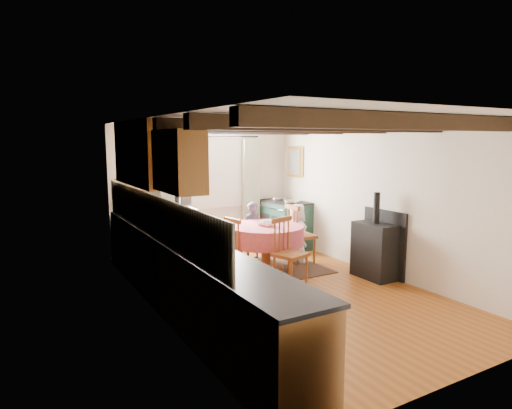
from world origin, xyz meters
TOP-DOWN VIEW (x-y plane):
  - floor at (0.00, 0.00)m, footprint 3.60×5.50m
  - ceiling at (0.00, 0.00)m, footprint 3.60×5.50m
  - wall_back at (0.00, 2.75)m, footprint 3.60×0.00m
  - wall_front at (0.00, -2.75)m, footprint 3.60×0.00m
  - wall_left at (-1.80, 0.00)m, footprint 0.00×5.50m
  - wall_right at (1.80, 0.00)m, footprint 0.00×5.50m
  - beam_a at (0.00, -2.00)m, footprint 3.60×0.16m
  - beam_b at (0.00, -1.00)m, footprint 3.60×0.16m
  - beam_c at (0.00, 0.00)m, footprint 3.60×0.16m
  - beam_d at (0.00, 1.00)m, footprint 3.60×0.16m
  - beam_e at (0.00, 2.00)m, footprint 3.60×0.16m
  - splash_left at (-1.78, 0.30)m, footprint 0.02×4.50m
  - splash_back at (-1.00, 2.73)m, footprint 1.40×0.02m
  - base_cabinet_left at (-1.50, 0.00)m, footprint 0.60×5.30m
  - base_cabinet_back at (-1.05, 2.45)m, footprint 1.30×0.60m
  - worktop_left at (-1.48, 0.00)m, footprint 0.64×5.30m
  - worktop_back at (-1.05, 2.43)m, footprint 1.30×0.64m
  - wall_cabinet_glass at (-1.63, 1.20)m, footprint 0.34×1.80m
  - wall_cabinet_solid at (-1.63, -0.30)m, footprint 0.34×0.90m
  - window_frame at (0.10, 2.73)m, footprint 1.34×0.03m
  - window_pane at (0.10, 2.74)m, footprint 1.20×0.01m
  - curtain_left at (-0.75, 2.65)m, footprint 0.35×0.10m
  - curtain_right at (0.95, 2.65)m, footprint 0.35×0.10m
  - curtain_rod at (0.10, 2.65)m, footprint 2.00×0.03m
  - wall_picture at (1.77, 2.30)m, footprint 0.04×0.50m
  - wall_plate at (1.05, 2.72)m, footprint 0.30×0.02m
  - rug at (0.33, 1.04)m, footprint 1.87×1.46m
  - dining_table at (0.33, 1.04)m, footprint 1.24×1.24m
  - chair_near at (0.24, 0.20)m, footprint 0.54×0.56m
  - chair_left at (-0.47, 0.96)m, footprint 0.49×0.47m
  - chair_right at (1.10, 1.13)m, footprint 0.49×0.47m
  - aga_range at (1.47, 2.21)m, footprint 0.67×1.03m
  - cast_iron_stove at (1.58, -0.16)m, footprint 0.40×0.67m
  - child_far at (0.44, 1.73)m, footprint 0.39×0.27m
  - child_right at (1.03, 1.16)m, footprint 0.45×0.58m
  - bowl_a at (0.31, 1.09)m, footprint 0.27×0.27m
  - bowl_b at (0.33, 0.96)m, footprint 0.28×0.28m
  - cup at (0.36, 1.07)m, footprint 0.13×0.13m
  - canister_tall at (-1.28, 2.42)m, footprint 0.12×0.12m
  - canister_wide at (-1.06, 2.43)m, footprint 0.18×0.18m
  - canister_slim at (-0.70, 2.37)m, footprint 0.09×0.09m

SIDE VIEW (x-z plane):
  - floor at x=0.00m, z-range 0.00..0.00m
  - rug at x=0.33m, z-range 0.00..0.01m
  - dining_table at x=0.33m, z-range 0.00..0.75m
  - base_cabinet_left at x=-1.50m, z-range 0.00..0.88m
  - base_cabinet_back at x=-1.05m, z-range 0.00..0.88m
  - chair_left at x=-0.47m, z-range 0.00..0.94m
  - aga_range at x=1.47m, z-range 0.00..0.95m
  - chair_near at x=0.24m, z-range 0.00..1.01m
  - chair_right at x=1.10m, z-range 0.00..1.03m
  - child_right at x=1.03m, z-range 0.00..1.04m
  - child_far at x=0.44m, z-range 0.00..1.05m
  - cast_iron_stove at x=1.58m, z-range 0.00..1.34m
  - bowl_a at x=0.31m, z-range 0.75..0.81m
  - bowl_b at x=0.33m, z-range 0.75..0.81m
  - cup at x=0.36m, z-range 0.75..0.84m
  - worktop_left at x=-1.48m, z-range 0.88..0.92m
  - worktop_back at x=-1.05m, z-range 0.88..0.92m
  - canister_wide at x=-1.06m, z-range 0.92..1.12m
  - canister_tall at x=-1.28m, z-range 0.92..1.13m
  - canister_slim at x=-0.70m, z-range 0.92..1.18m
  - curtain_left at x=-0.75m, z-range 0.05..2.15m
  - curtain_right at x=0.95m, z-range 0.05..2.15m
  - wall_back at x=0.00m, z-range 0.00..2.40m
  - wall_front at x=0.00m, z-range 0.00..2.40m
  - wall_left at x=-1.80m, z-range 0.00..2.40m
  - wall_right at x=1.80m, z-range 0.00..2.40m
  - splash_left at x=-1.78m, z-range 0.92..1.48m
  - splash_back at x=-1.00m, z-range 0.92..1.48m
  - window_frame at x=0.10m, z-range 0.83..2.37m
  - window_pane at x=0.10m, z-range 0.90..2.30m
  - wall_picture at x=1.77m, z-range 1.40..2.00m
  - wall_plate at x=1.05m, z-range 1.55..1.85m
  - wall_cabinet_solid at x=-1.63m, z-range 1.55..2.25m
  - wall_cabinet_glass at x=-1.63m, z-range 1.50..2.40m
  - curtain_rod at x=0.10m, z-range 2.19..2.22m
  - beam_a at x=0.00m, z-range 2.23..2.39m
  - beam_b at x=0.00m, z-range 2.23..2.39m
  - beam_c at x=0.00m, z-range 2.23..2.39m
  - beam_d at x=0.00m, z-range 2.23..2.39m
  - beam_e at x=0.00m, z-range 2.23..2.39m
  - ceiling at x=0.00m, z-range 2.40..2.40m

